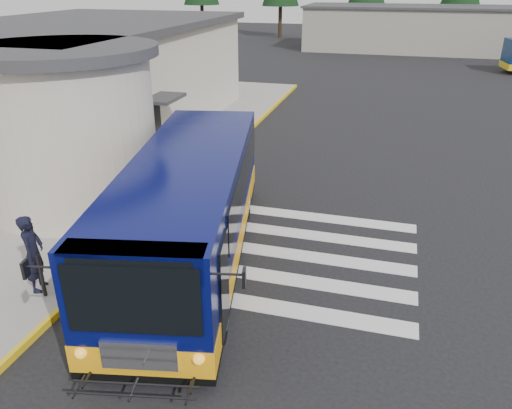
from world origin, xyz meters
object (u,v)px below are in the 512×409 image
(transit_bus, at_px, (189,214))
(pedestrian_b, at_px, (57,199))
(pedestrian_a, at_px, (33,253))
(bollard, at_px, (41,275))

(transit_bus, bearing_deg, pedestrian_b, 158.94)
(transit_bus, relative_size, pedestrian_b, 6.81)
(pedestrian_a, xyz_separation_m, pedestrian_b, (-1.62, 3.06, -0.17))
(transit_bus, xyz_separation_m, bollard, (-2.51, -2.55, -0.66))
(transit_bus, distance_m, pedestrian_a, 3.66)
(pedestrian_b, bearing_deg, pedestrian_a, 10.67)
(pedestrian_b, xyz_separation_m, bollard, (1.92, -3.28, -0.22))
(transit_bus, xyz_separation_m, pedestrian_b, (-4.44, 0.73, -0.44))
(pedestrian_a, height_order, bollard, pedestrian_a)
(pedestrian_a, bearing_deg, bollard, -145.62)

